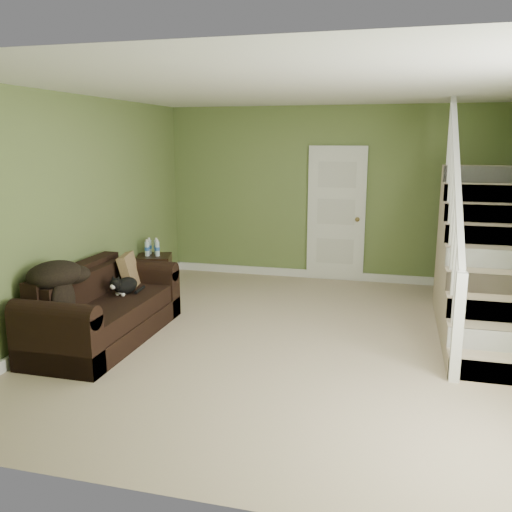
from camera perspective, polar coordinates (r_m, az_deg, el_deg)
The scene contains 15 objects.
floor at distance 5.89m, azimuth 4.17°, elevation -8.85°, with size 5.00×5.50×0.01m, color tan.
ceiling at distance 5.52m, azimuth 4.60°, elevation 17.23°, with size 5.00×5.50×0.01m, color white.
wall_back at distance 8.26m, azimuth 7.84°, elevation 6.44°, with size 5.00×0.04×2.60m, color olive.
wall_front at distance 2.95m, azimuth -5.35°, elevation -3.84°, with size 5.00×0.04×2.60m, color olive.
wall_left at distance 6.48m, azimuth -17.98°, elevation 4.41°, with size 0.04×5.50×2.60m, color olive.
baseboard_back at distance 8.44m, azimuth 7.58°, elevation -1.98°, with size 5.00×0.04×0.12m, color white.
baseboard_left at distance 6.74m, azimuth -17.07°, elevation -6.09°, with size 0.04×5.50×0.12m, color white.
door at distance 8.24m, azimuth 8.44°, elevation 4.35°, with size 0.86×0.12×2.02m.
staircase at distance 6.62m, azimuth 23.11°, elevation -1.63°, with size 1.00×2.51×2.82m.
sofa at distance 6.05m, azimuth -15.85°, elevation -5.69°, with size 0.86×2.00×0.79m.
side_table at distance 7.67m, azimuth -10.63°, elevation -1.80°, with size 0.57×0.57×0.77m.
cat at distance 6.17m, azimuth -13.66°, elevation -3.07°, with size 0.24×0.51×0.25m.
banana at distance 5.51m, azimuth -18.35°, elevation -5.93°, with size 0.05×0.19×0.05m, color yellow.
throw_pillow at distance 6.51m, azimuth -13.17°, elevation -1.56°, with size 0.10×0.40×0.40m, color #513220.
throw_blanket at distance 5.64m, azimuth -20.44°, elevation -1.83°, with size 0.47×0.62×0.26m, color black.
Camera 1 is at (0.98, -5.41, 2.11)m, focal length 38.00 mm.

